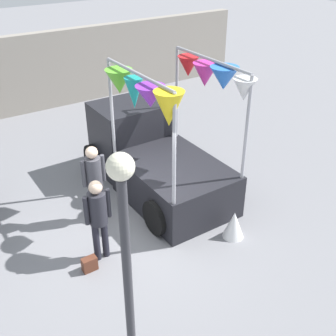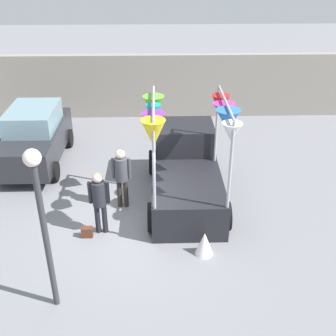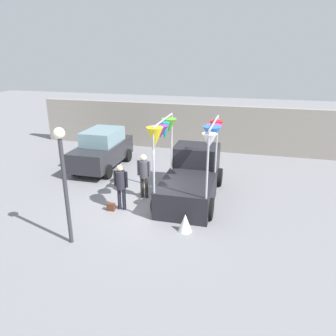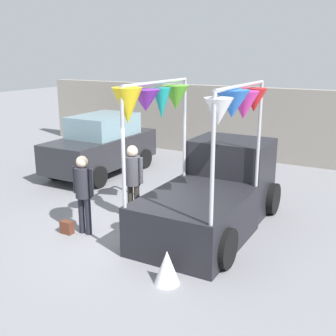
{
  "view_description": "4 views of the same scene",
  "coord_description": "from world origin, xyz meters",
  "px_view_note": "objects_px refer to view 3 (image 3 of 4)",
  "views": [
    {
      "loc": [
        -3.23,
        -6.33,
        5.6
      ],
      "look_at": [
        1.0,
        0.05,
        1.2
      ],
      "focal_mm": 45.0,
      "sensor_mm": 36.0,
      "label": 1
    },
    {
      "loc": [
        0.62,
        -9.23,
        6.63
      ],
      "look_at": [
        0.88,
        0.25,
        1.49
      ],
      "focal_mm": 45.0,
      "sensor_mm": 36.0,
      "label": 2
    },
    {
      "loc": [
        3.47,
        -10.4,
        5.52
      ],
      "look_at": [
        0.78,
        0.05,
        1.59
      ],
      "focal_mm": 35.0,
      "sensor_mm": 36.0,
      "label": 3
    },
    {
      "loc": [
        4.82,
        -6.91,
        3.79
      ],
      "look_at": [
        0.66,
        0.57,
        1.43
      ],
      "focal_mm": 45.0,
      "sensor_mm": 36.0,
      "label": 4
    }
  ],
  "objects_px": {
    "handbag": "(111,207)",
    "vendor_truck": "(192,174)",
    "folded_kite_bundle_white": "(185,223)",
    "street_lamp": "(63,169)",
    "person_customer": "(121,183)",
    "person_vendor": "(144,172)",
    "parked_car": "(102,149)"
  },
  "relations": [
    {
      "from": "person_vendor",
      "to": "vendor_truck",
      "type": "bearing_deg",
      "value": 17.46
    },
    {
      "from": "parked_car",
      "to": "folded_kite_bundle_white",
      "type": "bearing_deg",
      "value": -43.72
    },
    {
      "from": "vendor_truck",
      "to": "folded_kite_bundle_white",
      "type": "relative_size",
      "value": 6.86
    },
    {
      "from": "parked_car",
      "to": "folded_kite_bundle_white",
      "type": "distance_m",
      "value": 7.12
    },
    {
      "from": "handbag",
      "to": "vendor_truck",
      "type": "bearing_deg",
      "value": 36.79
    },
    {
      "from": "vendor_truck",
      "to": "street_lamp",
      "type": "height_order",
      "value": "street_lamp"
    },
    {
      "from": "folded_kite_bundle_white",
      "to": "street_lamp",
      "type": "bearing_deg",
      "value": -155.22
    },
    {
      "from": "person_customer",
      "to": "person_vendor",
      "type": "xyz_separation_m",
      "value": [
        0.47,
        1.18,
        0.03
      ]
    },
    {
      "from": "vendor_truck",
      "to": "person_vendor",
      "type": "xyz_separation_m",
      "value": [
        -1.77,
        -0.56,
        0.12
      ]
    },
    {
      "from": "vendor_truck",
      "to": "folded_kite_bundle_white",
      "type": "bearing_deg",
      "value": -83.56
    },
    {
      "from": "folded_kite_bundle_white",
      "to": "parked_car",
      "type": "bearing_deg",
      "value": 136.28
    },
    {
      "from": "vendor_truck",
      "to": "person_customer",
      "type": "xyz_separation_m",
      "value": [
        -2.24,
        -1.74,
        0.09
      ]
    },
    {
      "from": "person_customer",
      "to": "person_vendor",
      "type": "relative_size",
      "value": 0.97
    },
    {
      "from": "person_customer",
      "to": "street_lamp",
      "type": "height_order",
      "value": "street_lamp"
    },
    {
      "from": "street_lamp",
      "to": "folded_kite_bundle_white",
      "type": "relative_size",
      "value": 5.92
    },
    {
      "from": "handbag",
      "to": "street_lamp",
      "type": "distance_m",
      "value": 3.15
    },
    {
      "from": "vendor_truck",
      "to": "parked_car",
      "type": "bearing_deg",
      "value": 155.18
    },
    {
      "from": "folded_kite_bundle_white",
      "to": "handbag",
      "type": "bearing_deg",
      "value": 165.77
    },
    {
      "from": "parked_car",
      "to": "handbag",
      "type": "distance_m",
      "value": 4.8
    },
    {
      "from": "vendor_truck",
      "to": "folded_kite_bundle_white",
      "type": "xyz_separation_m",
      "value": [
        0.3,
        -2.67,
        -0.66
      ]
    },
    {
      "from": "person_vendor",
      "to": "street_lamp",
      "type": "height_order",
      "value": "street_lamp"
    },
    {
      "from": "vendor_truck",
      "to": "handbag",
      "type": "xyz_separation_m",
      "value": [
        -2.59,
        -1.94,
        -0.82
      ]
    },
    {
      "from": "person_customer",
      "to": "folded_kite_bundle_white",
      "type": "xyz_separation_m",
      "value": [
        2.54,
        -0.93,
        -0.75
      ]
    },
    {
      "from": "vendor_truck",
      "to": "parked_car",
      "type": "xyz_separation_m",
      "value": [
        -4.82,
        2.23,
        -0.01
      ]
    },
    {
      "from": "person_customer",
      "to": "folded_kite_bundle_white",
      "type": "relative_size",
      "value": 2.88
    },
    {
      "from": "street_lamp",
      "to": "person_customer",
      "type": "bearing_deg",
      "value": 74.45
    },
    {
      "from": "person_customer",
      "to": "folded_kite_bundle_white",
      "type": "distance_m",
      "value": 2.81
    },
    {
      "from": "vendor_truck",
      "to": "person_customer",
      "type": "relative_size",
      "value": 2.38
    },
    {
      "from": "vendor_truck",
      "to": "handbag",
      "type": "height_order",
      "value": "vendor_truck"
    },
    {
      "from": "vendor_truck",
      "to": "person_customer",
      "type": "bearing_deg",
      "value": -142.21
    },
    {
      "from": "person_customer",
      "to": "handbag",
      "type": "relative_size",
      "value": 6.17
    },
    {
      "from": "person_customer",
      "to": "handbag",
      "type": "distance_m",
      "value": 0.99
    }
  ]
}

